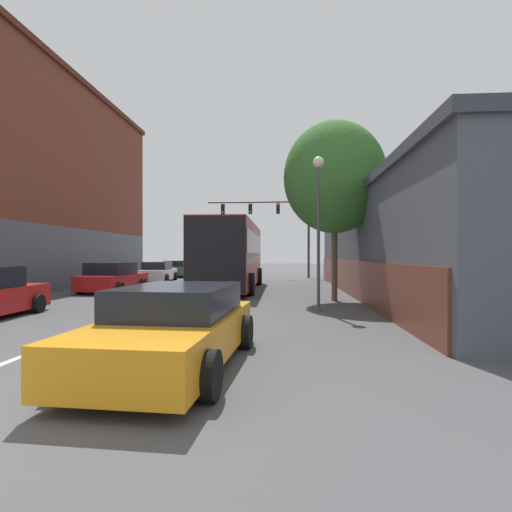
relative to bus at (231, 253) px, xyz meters
name	(u,v)px	position (x,y,z in m)	size (l,w,h in m)	color
lane_center_line	(191,291)	(-1.81, -1.24, -1.89)	(0.14, 43.85, 0.01)	silver
building_right_storefront	(421,242)	(8.87, -2.08, 0.45)	(6.69, 23.10, 4.45)	#4C515B
bus	(231,253)	(0.00, 0.00, 0.00)	(2.90, 10.07, 3.37)	maroon
hatchback_foreground	(175,327)	(1.02, -14.17, -1.28)	(2.30, 4.56, 1.27)	orange
parked_car_left_near	(158,272)	(-5.75, 5.84, -1.27)	(2.18, 4.63, 1.32)	silver
parked_car_left_mid	(113,278)	(-5.55, -1.70, -1.23)	(2.31, 4.21, 1.42)	red
parked_car_left_far	(178,269)	(-5.95, 11.52, -1.25)	(2.30, 4.29, 1.31)	#285633
traffic_signal_gantry	(274,218)	(1.92, 10.67, 2.74)	(8.00, 0.36, 6.22)	#333338
street_lamp	(318,216)	(3.85, -7.73, 1.13)	(0.35, 0.35, 4.90)	#47474C
street_tree_near	(335,178)	(4.71, -4.82, 2.89)	(3.95, 3.55, 6.97)	brown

